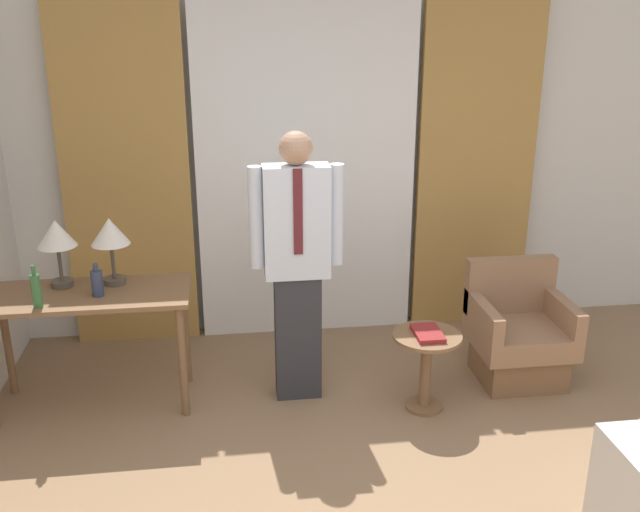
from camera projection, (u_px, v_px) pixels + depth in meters
The scene contains 13 objects.
wall_back at pixel (304, 161), 5.45m from camera, with size 10.00×0.06×2.70m.
curtain_sheer_center at pixel (306, 172), 5.35m from camera, with size 1.65×0.06×2.58m.
curtain_drape_left at pixel (126, 177), 5.18m from camera, with size 0.92×0.06×2.58m.
curtain_drape_right at pixel (476, 167), 5.52m from camera, with size 0.92×0.06×2.58m.
desk at pixel (87, 310), 4.47m from camera, with size 1.28×0.56×0.78m.
table_lamp_left at pixel (57, 237), 4.43m from camera, with size 0.24×0.24×0.44m.
table_lamp_right at pixel (110, 235), 4.47m from camera, with size 0.24×0.24×0.44m.
bottle_near_edge at pixel (97, 283), 4.36m from camera, with size 0.07×0.07×0.21m.
bottle_by_lamp at pixel (36, 290), 4.19m from camera, with size 0.06×0.06×0.26m.
person at pixel (297, 258), 4.48m from camera, with size 0.59×0.21×1.77m.
armchair at pixel (518, 337), 4.93m from camera, with size 0.64×0.59×0.81m.
side_table at pixel (426, 358), 4.52m from camera, with size 0.44×0.44×0.52m.
book at pixel (428, 333), 4.45m from camera, with size 0.17×0.26×0.03m.
Camera 1 is at (-0.60, -2.60, 2.47)m, focal length 40.00 mm.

